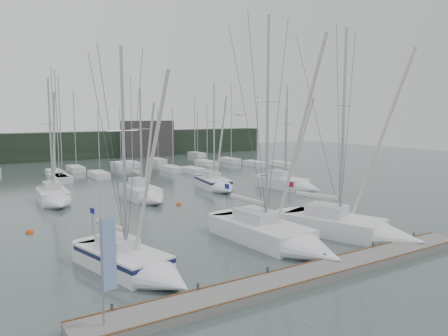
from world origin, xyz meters
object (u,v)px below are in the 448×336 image
object	(u,v)px
sailboat_near_center	(285,240)
sailboat_near_right	(361,230)
sailboat_mid_b	(55,199)
buoy_c	(30,233)
buoy_b	(179,205)
sailboat_mid_d	(217,185)
sailboat_mid_e	(293,185)
sailboat_mid_c	(146,195)
sailboat_near_left	(140,267)
dock_banner	(107,261)

from	to	relation	value
sailboat_near_center	sailboat_near_right	world-z (taller)	sailboat_near_center
sailboat_mid_b	buoy_c	distance (m)	9.69
buoy_b	sailboat_mid_d	bearing A→B (deg)	34.32
sailboat_mid_e	sailboat_near_right	bearing A→B (deg)	-125.50
sailboat_near_right	sailboat_mid_c	xyz separation A→B (m)	(-7.42, 19.60, 0.01)
sailboat_near_right	sailboat_near_left	bearing A→B (deg)	154.78
sailboat_near_right	sailboat_mid_d	bearing A→B (deg)	65.77
sailboat_near_right	sailboat_mid_e	world-z (taller)	sailboat_near_right
sailboat_near_right	dock_banner	bearing A→B (deg)	170.83
sailboat_near_center	sailboat_mid_c	distance (m)	18.61
dock_banner	sailboat_mid_c	bearing A→B (deg)	55.96
sailboat_near_left	sailboat_mid_d	size ratio (longest dim) A/B	1.02
sailboat_mid_b	sailboat_mid_d	size ratio (longest dim) A/B	0.99
dock_banner	buoy_b	bearing A→B (deg)	48.46
sailboat_near_center	buoy_b	world-z (taller)	sailboat_near_center
sailboat_near_right	sailboat_mid_e	distance (m)	18.82
sailboat_near_center	sailboat_near_right	bearing A→B (deg)	-13.49
sailboat_near_left	buoy_c	size ratio (longest dim) A/B	23.83
buoy_b	dock_banner	xyz separation A→B (m)	(-12.82, -19.86, 2.86)
sailboat_near_right	dock_banner	world-z (taller)	sailboat_near_right
sailboat_mid_d	buoy_b	size ratio (longest dim) A/B	23.28
sailboat_near_left	buoy_b	world-z (taller)	sailboat_near_left
sailboat_near_left	sailboat_mid_b	xyz separation A→B (m)	(0.01, 21.09, 0.04)
sailboat_mid_e	dock_banner	xyz separation A→B (m)	(-26.96, -20.19, 2.27)
dock_banner	sailboat_near_right	bearing A→B (deg)	2.00
sailboat_mid_e	dock_banner	size ratio (longest dim) A/B	2.92
sailboat_mid_c	buoy_c	xyz separation A→B (m)	(-11.25, -6.10, -0.60)
buoy_c	dock_banner	distance (m)	17.20
sailboat_near_right	sailboat_near_center	bearing A→B (deg)	149.79
sailboat_mid_e	sailboat_mid_b	bearing A→B (deg)	158.11
sailboat_near_left	buoy_b	size ratio (longest dim) A/B	23.63
sailboat_mid_d	sailboat_mid_e	size ratio (longest dim) A/B	1.03
sailboat_mid_c	sailboat_mid_e	bearing A→B (deg)	-10.09
sailboat_near_center	sailboat_mid_d	world-z (taller)	sailboat_near_center
sailboat_near_right	buoy_c	world-z (taller)	sailboat_near_right
sailboat_mid_b	sailboat_mid_d	bearing A→B (deg)	-1.16
sailboat_near_left	sailboat_near_center	size ratio (longest dim) A/B	0.81
sailboat_mid_b	sailboat_near_left	bearing A→B (deg)	-86.98
sailboat_mid_e	sailboat_mid_d	bearing A→B (deg)	138.79
sailboat_near_left	sailboat_mid_c	size ratio (longest dim) A/B	1.11
sailboat_near_center	sailboat_mid_c	world-z (taller)	sailboat_near_center
sailboat_near_left	sailboat_mid_c	world-z (taller)	sailboat_near_left
sailboat_mid_c	dock_banner	bearing A→B (deg)	-115.29
sailboat_near_right	sailboat_mid_b	bearing A→B (deg)	104.09
sailboat_near_left	buoy_b	distance (m)	17.82
sailboat_mid_d	sailboat_mid_b	bearing A→B (deg)	-174.02
sailboat_near_center	dock_banner	world-z (taller)	sailboat_near_center
sailboat_mid_c	sailboat_mid_e	xyz separation A→B (m)	(16.04, -2.87, -0.01)
sailboat_near_right	sailboat_mid_b	size ratio (longest dim) A/B	1.22
sailboat_mid_b	sailboat_mid_d	world-z (taller)	sailboat_mid_d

